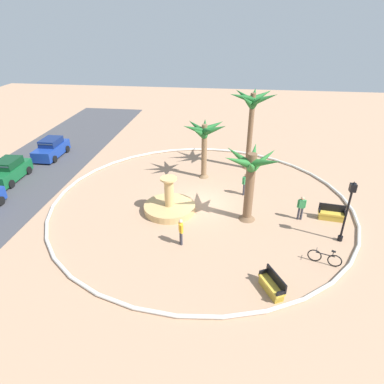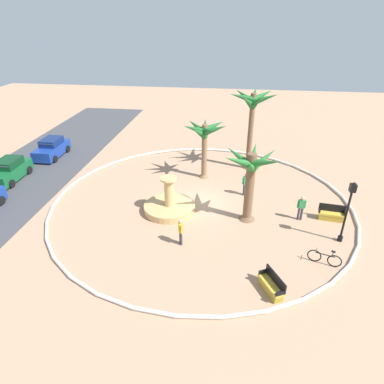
% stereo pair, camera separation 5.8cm
% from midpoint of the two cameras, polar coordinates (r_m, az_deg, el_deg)
% --- Properties ---
extents(ground_plane, '(80.00, 80.00, 0.00)m').
position_cam_midpoint_polar(ground_plane, '(23.23, 1.64, -1.79)').
color(ground_plane, tan).
extents(plaza_curb, '(20.29, 20.29, 0.20)m').
position_cam_midpoint_polar(plaza_curb, '(23.19, 1.64, -1.57)').
color(plaza_curb, silver).
rests_on(plaza_curb, ground).
extents(street_asphalt, '(48.00, 8.00, 0.03)m').
position_cam_midpoint_polar(street_asphalt, '(28.45, -28.91, 0.39)').
color(street_asphalt, '#424247').
rests_on(street_asphalt, ground).
extents(fountain, '(3.38, 3.38, 2.43)m').
position_cam_midpoint_polar(fountain, '(22.14, -3.76, -2.47)').
color(fountain, tan).
rests_on(fountain, ground).
extents(palm_tree_near_fountain, '(3.35, 3.41, 4.57)m').
position_cam_midpoint_polar(palm_tree_near_fountain, '(25.58, 2.22, 9.57)').
color(palm_tree_near_fountain, brown).
rests_on(palm_tree_near_fountain, ground).
extents(palm_tree_by_curb, '(3.76, 3.84, 6.49)m').
position_cam_midpoint_polar(palm_tree_by_curb, '(27.25, 10.29, 13.78)').
color(palm_tree_by_curb, brown).
rests_on(palm_tree_by_curb, ground).
extents(palm_tree_mid_plaza, '(3.67, 3.49, 4.71)m').
position_cam_midpoint_polar(palm_tree_mid_plaza, '(20.19, 10.02, 3.16)').
color(palm_tree_mid_plaza, brown).
rests_on(palm_tree_mid_plaza, ground).
extents(bench_east, '(0.71, 1.65, 1.00)m').
position_cam_midpoint_polar(bench_east, '(22.95, 22.67, -3.61)').
color(bench_east, gold).
rests_on(bench_east, ground).
extents(bench_west, '(1.65, 1.18, 1.00)m').
position_cam_midpoint_polar(bench_west, '(16.64, 13.45, -15.31)').
color(bench_west, gold).
rests_on(bench_west, ground).
extents(lamppost, '(0.32, 0.32, 3.80)m').
position_cam_midpoint_polar(lamppost, '(20.19, 25.07, -2.39)').
color(lamppost, black).
rests_on(lamppost, ground).
extents(bicycle_red_frame, '(0.66, 1.65, 0.94)m').
position_cam_midpoint_polar(bicycle_red_frame, '(18.98, 21.68, -10.39)').
color(bicycle_red_frame, black).
rests_on(bicycle_red_frame, ground).
extents(person_cyclist_helmet, '(0.22, 0.53, 1.65)m').
position_cam_midpoint_polar(person_cyclist_helmet, '(21.98, 18.15, -2.43)').
color(person_cyclist_helmet, '#33333D').
rests_on(person_cyclist_helmet, ground).
extents(person_cyclist_photo, '(0.50, 0.31, 1.63)m').
position_cam_midpoint_polar(person_cyclist_photo, '(18.76, -1.85, -6.56)').
color(person_cyclist_photo, '#33333D').
rests_on(person_cyclist_photo, ground).
extents(person_pedestrian_stroll, '(0.34, 0.47, 1.68)m').
position_cam_midpoint_polar(person_pedestrian_stroll, '(24.06, 9.14, 1.49)').
color(person_pedestrian_stroll, '#33333D').
rests_on(person_pedestrian_stroll, ground).
extents(parked_car_second, '(4.05, 2.02, 1.67)m').
position_cam_midpoint_polar(parked_car_second, '(29.68, -28.62, 3.19)').
color(parked_car_second, '#145B2D').
rests_on(parked_car_second, ground).
extents(parked_car_third, '(4.01, 1.95, 1.67)m').
position_cam_midpoint_polar(parked_car_third, '(33.06, -22.70, 6.84)').
color(parked_car_third, navy).
rests_on(parked_car_third, ground).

